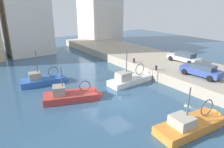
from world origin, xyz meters
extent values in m
plane|color=#335675|center=(0.00, 0.00, 0.00)|extent=(80.00, 80.00, 0.00)
cube|color=#ADA08C|center=(11.50, 0.00, 0.60)|extent=(9.00, 56.00, 1.20)
cube|color=orange|center=(1.84, -6.70, 0.00)|extent=(5.79, 2.44, 1.31)
cone|color=orange|center=(5.00, -6.98, 0.00)|extent=(1.05, 1.81, 1.74)
cube|color=#896B4C|center=(1.84, -6.70, 0.59)|extent=(5.56, 2.26, 0.08)
cube|color=#B7AD99|center=(0.85, -6.61, 1.00)|extent=(1.51, 1.54, 0.73)
cylinder|color=#4C4C51|center=(1.26, -6.64, 2.02)|extent=(0.10, 0.10, 2.85)
torus|color=#3F3833|center=(3.41, -6.84, 1.37)|extent=(1.33, 0.20, 1.33)
sphere|color=white|center=(0.25, -5.48, 0.20)|extent=(0.32, 0.32, 0.32)
cube|color=#BC3833|center=(-3.24, 2.87, 0.00)|extent=(5.37, 3.59, 1.30)
cone|color=#BC3833|center=(-0.57, 1.94, 0.00)|extent=(1.46, 2.06, 1.87)
cube|color=#896B4C|center=(-3.24, 2.87, 0.58)|extent=(5.13, 3.37, 0.08)
cube|color=gray|center=(-4.21, 3.21, 1.06)|extent=(1.47, 1.55, 0.87)
cylinder|color=#4C4C51|center=(-3.89, 3.10, 1.96)|extent=(0.10, 0.10, 2.75)
torus|color=#3F3833|center=(-1.93, 2.41, 1.24)|extent=(1.05, 0.43, 1.08)
sphere|color=white|center=(-4.27, 4.44, 0.19)|extent=(0.32, 0.32, 0.32)
cube|color=#2D60B7|center=(-4.21, 8.41, 0.00)|extent=(4.86, 2.64, 1.33)
cone|color=#2D60B7|center=(-1.59, 7.97, 0.00)|extent=(1.17, 1.85, 1.72)
cube|color=#896B4C|center=(-4.21, 8.41, 0.60)|extent=(4.66, 2.46, 0.08)
cube|color=gray|center=(-4.95, 8.53, 1.05)|extent=(1.39, 1.28, 0.82)
cylinder|color=#4C4C51|center=(-4.59, 8.47, 2.27)|extent=(0.10, 0.10, 3.34)
torus|color=#3F3833|center=(-2.93, 8.20, 1.30)|extent=(1.18, 0.27, 1.19)
sphere|color=white|center=(-5.40, 9.67, 0.20)|extent=(0.32, 0.32, 0.32)
cube|color=white|center=(4.18, 2.95, 0.00)|extent=(5.46, 2.11, 1.23)
cone|color=white|center=(7.22, 3.09, 0.00)|extent=(0.98, 1.72, 1.68)
cube|color=#B2A893|center=(4.18, 2.95, 0.55)|extent=(5.24, 1.95, 0.08)
cube|color=#B7AD99|center=(3.12, 2.90, 1.03)|extent=(1.58, 1.27, 0.89)
cylinder|color=#4C4C51|center=(3.58, 2.92, 2.16)|extent=(0.10, 0.10, 3.22)
torus|color=#3F3833|center=(5.69, 3.02, 1.35)|extent=(1.38, 0.14, 1.37)
sphere|color=white|center=(2.52, 3.90, 0.18)|extent=(0.32, 0.32, 0.32)
cube|color=#334C9E|center=(9.68, -2.26, 1.79)|extent=(2.01, 4.33, 0.65)
cube|color=#384756|center=(9.70, -2.47, 2.35)|extent=(1.65, 2.47, 0.46)
cylinder|color=black|center=(8.73, -0.91, 1.52)|extent=(0.28, 0.66, 0.64)
cylinder|color=black|center=(10.37, -0.77, 1.52)|extent=(0.28, 0.66, 0.64)
cylinder|color=black|center=(8.98, -3.75, 1.52)|extent=(0.28, 0.66, 0.64)
cylinder|color=black|center=(10.62, -3.61, 1.52)|extent=(0.28, 0.66, 0.64)
cube|color=silver|center=(13.00, 2.40, 1.73)|extent=(1.77, 4.34, 0.52)
cube|color=#384756|center=(13.01, 2.18, 2.26)|extent=(1.51, 2.45, 0.55)
cylinder|color=black|center=(12.14, 3.83, 1.52)|extent=(0.24, 0.65, 0.64)
cylinder|color=black|center=(13.76, 3.88, 1.52)|extent=(0.24, 0.65, 0.64)
cylinder|color=black|center=(12.24, 0.92, 1.52)|extent=(0.24, 0.65, 0.64)
cylinder|color=black|center=(13.86, 0.97, 1.52)|extent=(0.24, 0.65, 0.64)
cylinder|color=#2D2D33|center=(7.35, 2.00, 1.48)|extent=(0.28, 0.28, 0.55)
cylinder|color=#2D2D33|center=(7.35, 6.00, 1.48)|extent=(0.28, 0.28, 0.55)
cube|color=silver|center=(-1.30, 25.11, 7.28)|extent=(7.20, 7.25, 14.55)
camera|label=1|loc=(-10.12, -13.82, 8.73)|focal=32.67mm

